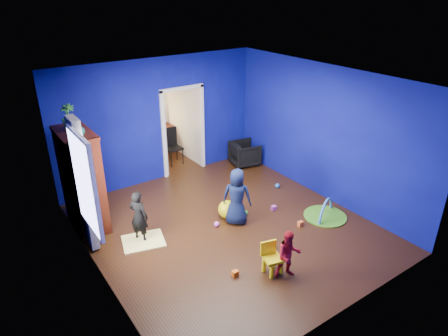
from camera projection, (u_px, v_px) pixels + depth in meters
floor at (228, 227)px, 7.84m from camera, size 5.00×5.50×0.01m
ceiling at (228, 80)px, 6.61m from camera, size 5.00×5.50×0.01m
wall_back at (160, 121)px, 9.27m from camera, size 5.00×0.02×2.90m
wall_front at (350, 230)px, 5.18m from camera, size 5.00×0.02×2.90m
wall_left at (91, 199)px, 5.93m from camera, size 0.02×5.50×2.90m
wall_right at (323, 133)px, 8.52m from camera, size 0.02×5.50×2.90m
alcove at (166, 115)px, 10.32m from camera, size 1.00×1.75×2.50m
armchair at (245, 153)px, 10.43m from camera, size 0.80×0.79×0.62m
child_black at (139, 216)px, 7.26m from camera, size 0.40×0.44×1.01m
child_navy at (237, 197)px, 7.77m from camera, size 0.66×0.66×1.16m
toddler_red at (289, 254)px, 6.38m from camera, size 0.50×0.46×0.84m
vase at (77, 130)px, 6.83m from camera, size 0.27×0.27×0.25m
potted_plant at (68, 117)px, 7.18m from camera, size 0.31×0.31×0.44m
tv_armoire at (82, 180)px, 7.52m from camera, size 0.58×1.14×1.96m
crt_tv at (84, 178)px, 7.53m from camera, size 0.46×0.70×0.54m
yellow_blanket at (143, 241)px, 7.40m from camera, size 0.88×0.77×0.03m
hopper_ball at (227, 209)px, 8.10m from camera, size 0.38×0.38×0.38m
kid_chair at (273, 260)px, 6.53m from camera, size 0.34×0.34×0.50m
play_mat at (325, 216)px, 8.20m from camera, size 0.87×0.87×0.02m
toy_arch at (325, 216)px, 8.19m from camera, size 0.73×0.37×0.78m
window_left at (84, 184)px, 6.16m from camera, size 0.03×0.95×1.55m
curtain at (83, 185)px, 6.75m from camera, size 0.14×0.42×2.40m
doorway at (183, 132)px, 9.75m from camera, size 1.16×0.10×2.10m
study_desk at (157, 140)px, 11.16m from camera, size 0.88×0.44×0.75m
desk_monitor at (154, 119)px, 11.01m from camera, size 0.40×0.05×0.32m
desk_lamp at (146, 122)px, 10.83m from camera, size 0.14×0.14×0.14m
folding_chair at (174, 147)px, 10.41m from camera, size 0.40×0.40×0.92m
book_shelf at (151, 80)px, 10.55m from camera, size 0.88×0.24×0.04m
toy_0 at (300, 224)px, 7.87m from camera, size 0.10×0.08×0.10m
toy_1 at (277, 186)px, 9.34m from camera, size 0.11×0.11×0.11m
toy_2 at (235, 273)px, 6.53m from camera, size 0.10×0.08×0.10m
toy_3 at (245, 213)px, 8.24m from camera, size 0.11×0.11×0.11m
toy_4 at (274, 208)px, 8.42m from camera, size 0.10×0.08×0.10m
toy_5 at (217, 224)px, 7.85m from camera, size 0.11×0.11×0.11m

